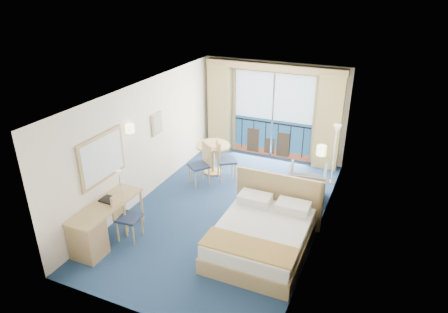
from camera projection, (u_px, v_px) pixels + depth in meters
floor at (227, 210)px, 8.85m from camera, size 6.50×6.50×0.00m
room_walls at (227, 136)px, 8.12m from camera, size 4.04×6.54×2.72m
balcony_door at (272, 118)px, 11.07m from camera, size 2.36×0.03×2.52m
curtain_left at (220, 108)px, 11.45m from camera, size 0.65×0.22×2.55m
curtain_right at (329, 123)px, 10.32m from camera, size 0.65×0.22×2.55m
pelmet at (274, 67)px, 10.37m from camera, size 3.80×0.25×0.18m
mirror at (102, 158)px, 7.68m from camera, size 0.05×1.25×0.95m
wall_print at (157, 124)px, 9.28m from camera, size 0.04×0.42×0.52m
sconce_left at (130, 128)px, 8.29m from camera, size 0.18×0.18×0.18m
sconce_right at (322, 150)px, 7.25m from camera, size 0.18×0.18×0.18m
bed at (262, 235)px, 7.47m from camera, size 1.80×2.14×1.13m
nightstand at (311, 206)px, 8.46m from camera, size 0.46×0.44×0.60m
phone at (310, 190)px, 8.37m from camera, size 0.18×0.15×0.08m
armchair at (307, 183)px, 9.21m from camera, size 0.95×0.97×0.78m
floor_lamp at (336, 140)px, 9.56m from camera, size 0.21×0.21×1.53m
desk at (92, 233)px, 7.36m from camera, size 0.57×1.66×0.78m
desk_chair at (124, 213)px, 7.71m from camera, size 0.47×0.46×0.99m
folder at (110, 200)px, 7.72m from camera, size 0.36×0.27×0.03m
desk_lamp at (119, 177)px, 7.89m from camera, size 0.12×0.12×0.46m
round_table at (213, 151)px, 10.32m from camera, size 0.88×0.88×0.79m
table_chair_a at (223, 158)px, 9.98m from camera, size 0.64×0.64×1.05m
table_chair_b at (202, 162)px, 9.76m from camera, size 0.64×0.64×1.05m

